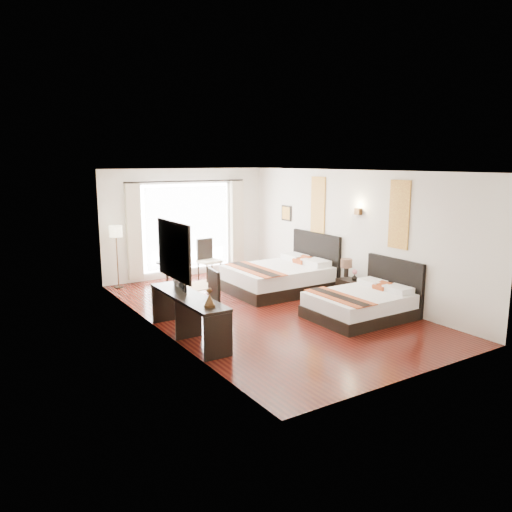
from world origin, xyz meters
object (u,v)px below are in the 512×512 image
window_chair (209,268)px  side_table (167,273)px  fruit_bowl (166,261)px  floor_lamp (116,236)px  television (176,277)px  console_desk (188,317)px  table_lamp (346,265)px  bed_near (363,303)px  nightstand (349,289)px  bed_far (281,277)px  vase (355,275)px  desk_chair (204,312)px

window_chair → side_table: bearing=-96.7°
fruit_bowl → floor_lamp: bearing=155.9°
television → console_desk: bearing=-173.9°
side_table → fruit_bowl: (-0.03, -0.02, 0.32)m
table_lamp → console_desk: size_ratio=0.18×
bed_near → nightstand: bearing=59.2°
table_lamp → bed_far: bearing=120.9°
bed_near → side_table: size_ratio=3.19×
bed_near → floor_lamp: size_ratio=1.28×
vase → side_table: 4.49m
vase → television: (-4.00, 0.33, 0.40)m
bed_near → table_lamp: (0.62, 1.16, 0.49)m
console_desk → television: size_ratio=2.97×
console_desk → side_table: size_ratio=3.67×
nightstand → console_desk: (-3.99, -0.35, 0.15)m
console_desk → fruit_bowl: bearing=73.4°
table_lamp → window_chair: window_chair is taller
bed_far → window_chair: (-0.92, 1.85, -0.01)m
console_desk → desk_chair: bearing=30.0°
side_table → console_desk: bearing=-107.0°
bed_near → television: size_ratio=2.58×
bed_far → desk_chair: bed_far is taller
television → desk_chair: bearing=-119.9°
bed_far → floor_lamp: bearing=143.3°
television → side_table: 3.33m
floor_lamp → side_table: 1.50m
table_lamp → floor_lamp: bearing=137.0°
desk_chair → fruit_bowl: (0.66, 3.36, 0.30)m
bed_far → console_desk: 3.61m
television → bed_far: bearing=-60.9°
bed_near → bed_far: size_ratio=0.84×
vase → window_chair: window_chair is taller
bed_near → table_lamp: bearing=62.0°
vase → fruit_bowl: fruit_bowl is taller
table_lamp → bed_near: bearing=-118.0°
nightstand → table_lamp: size_ratio=1.19×
table_lamp → television: 3.94m
nightstand → fruit_bowl: (-2.92, 3.26, 0.40)m
nightstand → floor_lamp: size_ratio=0.31×
bed_near → console_desk: bearing=167.3°
window_chair → table_lamp: bearing=23.1°
table_lamp → side_table: bearing=131.5°
window_chair → desk_chair: bearing=-33.7°
table_lamp → console_desk: table_lamp is taller
table_lamp → desk_chair: desk_chair is taller
bed_near → vase: (0.69, 0.97, 0.28)m
bed_far → console_desk: bed_far is taller
window_chair → floor_lamp: bearing=-107.3°
bed_near → bed_far: bed_far is taller
nightstand → side_table: side_table is taller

